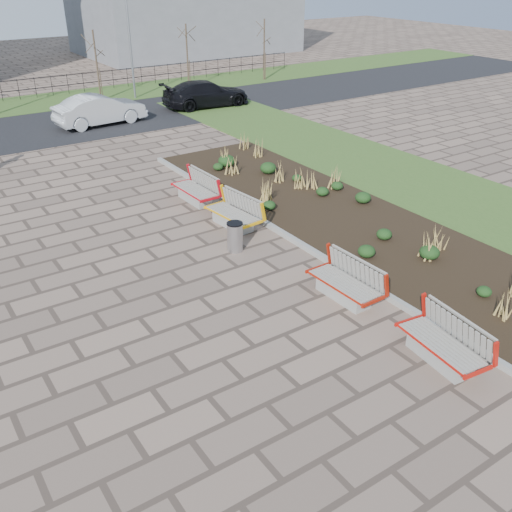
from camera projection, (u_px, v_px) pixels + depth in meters
ground at (276, 366)px, 12.09m from camera, size 120.00×120.00×0.00m
planting_bed at (341, 218)px, 18.83m from camera, size 4.50×18.00×0.10m
planting_curb at (285, 235)px, 17.67m from camera, size 0.16×18.00×0.15m
grass_verge_near at (438, 190)px, 21.19m from camera, size 5.00×38.00×0.04m
road at (17, 132)px, 28.25m from camera, size 80.00×7.00×0.02m
bench_a at (442, 342)px, 12.02m from camera, size 1.14×2.19×1.00m
bench_b at (344, 281)px, 14.28m from camera, size 0.95×2.12×1.00m
bench_c at (233, 212)px, 18.17m from camera, size 1.11×2.18×1.00m
bench_d at (194, 188)px, 20.04m from camera, size 0.96×2.13×1.00m
litter_bin at (235, 237)px, 16.67m from camera, size 0.46×0.46×0.87m
car_silver at (100, 110)px, 29.21m from camera, size 4.74×1.98×1.53m
car_black at (206, 94)px, 32.80m from camera, size 5.22×2.47×1.47m
tree_d at (97, 66)px, 33.58m from camera, size 1.40×1.40×4.00m
tree_e at (187, 57)px, 36.55m from camera, size 1.40×1.40×4.00m
tree_f at (264, 50)px, 39.52m from camera, size 1.40×1.40×4.00m
lamp_east at (130, 46)px, 33.74m from camera, size 0.24×0.60×6.00m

